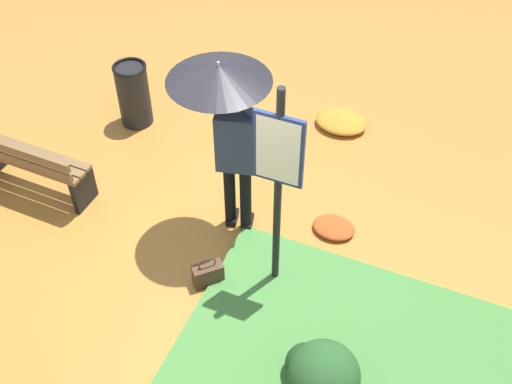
{
  "coord_description": "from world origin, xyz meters",
  "views": [
    {
      "loc": [
        -2.17,
        4.0,
        5.06
      ],
      "look_at": [
        -0.51,
        0.07,
        0.85
      ],
      "focal_mm": 44.34,
      "sensor_mm": 36.0,
      "label": 1
    }
  ],
  "objects": [
    {
      "name": "shrub_cluster",
      "position": [
        -1.62,
        1.3,
        0.26
      ],
      "size": [
        0.67,
        0.61,
        0.55
      ],
      "color": "#285628",
      "rests_on": "ground_plane"
    },
    {
      "name": "park_bench",
      "position": [
        2.14,
        0.22,
        0.4
      ],
      "size": [
        1.4,
        0.39,
        0.75
      ],
      "color": "black",
      "rests_on": "ground_plane"
    },
    {
      "name": "trash_bin",
      "position": [
        1.74,
        -1.33,
        0.42
      ],
      "size": [
        0.42,
        0.42,
        0.83
      ],
      "color": "black",
      "rests_on": "ground_plane"
    },
    {
      "name": "info_sign_post",
      "position": [
        -0.82,
        0.34,
        1.44
      ],
      "size": [
        0.44,
        0.07,
        2.3
      ],
      "color": "black",
      "rests_on": "ground_plane"
    },
    {
      "name": "handbag",
      "position": [
        -0.23,
        0.63,
        0.13
      ],
      "size": [
        0.31,
        0.31,
        0.37
      ],
      "color": "#4C3323",
      "rests_on": "ground_plane"
    },
    {
      "name": "person_with_umbrella",
      "position": [
        -0.11,
        -0.18,
        1.55
      ],
      "size": [
        0.96,
        0.96,
        2.04
      ],
      "color": "black",
      "rests_on": "ground_plane"
    },
    {
      "name": "ground_plane",
      "position": [
        0.0,
        0.0,
        0.0
      ],
      "size": [
        18.0,
        18.0,
        0.0
      ],
      "primitive_type": "plane",
      "color": "#B27A33"
    },
    {
      "name": "leaf_pile_far_path",
      "position": [
        -0.7,
        -2.25,
        0.07
      ],
      "size": [
        0.65,
        0.52,
        0.14
      ],
      "color": "#C68428",
      "rests_on": "ground_plane"
    },
    {
      "name": "leaf_pile_by_bench",
      "position": [
        -1.17,
        -0.5,
        0.05
      ],
      "size": [
        0.45,
        0.36,
        0.1
      ],
      "color": "#B74C1E",
      "rests_on": "ground_plane"
    }
  ]
}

